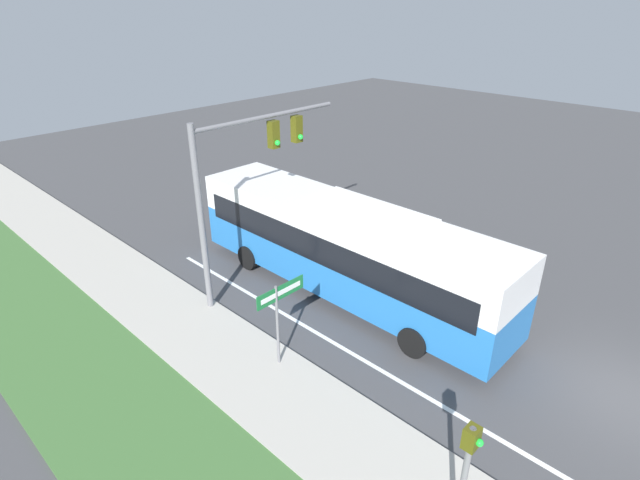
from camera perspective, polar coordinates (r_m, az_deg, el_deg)
ground_plane at (r=15.73m, az=32.04°, el=-15.14°), size 80.00×80.00×0.00m
bus at (r=16.75m, az=2.86°, el=-0.48°), size 2.74×12.02×3.40m
signal_gantry at (r=16.18m, az=-8.64°, el=7.94°), size 5.84×0.41×6.16m
pedestrian_signal at (r=10.00m, az=16.43°, el=-23.38°), size 0.28×0.34×2.78m
street_sign at (r=13.46m, az=-4.67°, el=-7.73°), size 1.63×0.08×2.59m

